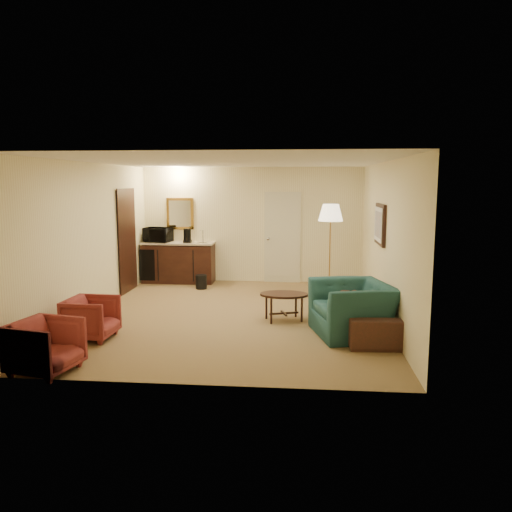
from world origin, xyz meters
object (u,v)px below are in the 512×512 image
(sofa, at_px, (367,305))
(waste_bin, at_px, (201,282))
(wetbar_cabinet, at_px, (179,262))
(floor_lamp, at_px, (330,250))
(rose_chair_near, at_px, (91,316))
(coffee_table, at_px, (284,307))
(teal_armchair, at_px, (353,300))
(rose_chair_far, at_px, (45,344))
(coffee_maker, at_px, (187,236))
(microwave, at_px, (158,233))

(sofa, xyz_separation_m, waste_bin, (-3.15, 2.75, -0.26))
(wetbar_cabinet, height_order, sofa, wetbar_cabinet)
(sofa, relative_size, floor_lamp, 1.13)
(rose_chair_near, bearing_deg, coffee_table, -63.52)
(rose_chair_near, bearing_deg, teal_armchair, -79.36)
(rose_chair_far, distance_m, coffee_maker, 5.52)
(rose_chair_far, distance_m, coffee_table, 3.76)
(rose_chair_near, bearing_deg, coffee_maker, -4.24)
(wetbar_cabinet, distance_m, microwave, 0.81)
(rose_chair_far, bearing_deg, floor_lamp, -26.90)
(rose_chair_near, relative_size, rose_chair_far, 0.95)
(rose_chair_near, relative_size, coffee_maker, 2.17)
(teal_armchair, relative_size, waste_bin, 4.03)
(microwave, bearing_deg, teal_armchair, -30.75)
(microwave, bearing_deg, sofa, -27.11)
(microwave, distance_m, coffee_maker, 0.70)
(wetbar_cabinet, height_order, coffee_maker, coffee_maker)
(floor_lamp, relative_size, waste_bin, 6.18)
(coffee_maker, bearing_deg, teal_armchair, -53.76)
(waste_bin, bearing_deg, coffee_maker, 125.27)
(floor_lamp, bearing_deg, coffee_table, -113.19)
(sofa, height_order, floor_lamp, floor_lamp)
(coffee_table, relative_size, coffee_maker, 2.53)
(microwave, bearing_deg, rose_chair_near, -75.51)
(rose_chair_near, relative_size, waste_bin, 2.27)
(sofa, xyz_separation_m, coffee_table, (-1.29, 0.44, -0.18))
(rose_chair_near, relative_size, floor_lamp, 0.37)
(rose_chair_far, bearing_deg, microwave, 13.84)
(rose_chair_near, bearing_deg, waste_bin, -11.85)
(rose_chair_far, height_order, coffee_table, rose_chair_far)
(sofa, xyz_separation_m, teal_armchair, (-0.25, -0.24, 0.12))
(waste_bin, distance_m, microwave, 1.62)
(teal_armchair, relative_size, coffee_maker, 3.85)
(teal_armchair, height_order, rose_chair_near, teal_armchair)
(sofa, height_order, teal_armchair, teal_armchair)
(teal_armchair, height_order, coffee_maker, coffee_maker)
(wetbar_cabinet, distance_m, teal_armchair, 5.09)
(microwave, relative_size, coffee_maker, 1.88)
(teal_armchair, bearing_deg, sofa, 119.29)
(teal_armchair, height_order, floor_lamp, floor_lamp)
(rose_chair_far, relative_size, coffee_maker, 2.27)
(wetbar_cabinet, bearing_deg, coffee_maker, -16.56)
(rose_chair_far, height_order, coffee_maker, coffee_maker)
(rose_chair_near, xyz_separation_m, coffee_table, (2.76, 1.23, -0.11))
(wetbar_cabinet, relative_size, rose_chair_far, 2.30)
(wetbar_cabinet, bearing_deg, microwave, 179.38)
(floor_lamp, bearing_deg, rose_chair_near, -138.34)
(rose_chair_near, height_order, rose_chair_far, rose_chair_far)
(waste_bin, height_order, microwave, microwave)
(sofa, bearing_deg, floor_lamp, 7.33)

